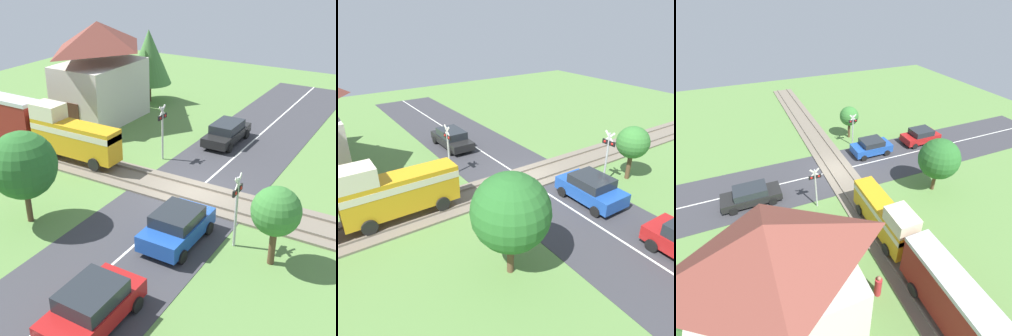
# 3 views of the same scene
# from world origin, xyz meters

# --- Properties ---
(ground_plane) EXTENTS (60.00, 60.00, 0.00)m
(ground_plane) POSITION_xyz_m (0.00, 0.00, 0.00)
(ground_plane) COLOR #5B8442
(road_surface) EXTENTS (48.00, 6.40, 0.02)m
(road_surface) POSITION_xyz_m (0.00, 0.00, 0.01)
(road_surface) COLOR #38383D
(road_surface) RESTS_ON ground_plane
(track_bed) EXTENTS (2.80, 48.00, 0.24)m
(track_bed) POSITION_xyz_m (0.00, 0.00, 0.07)
(track_bed) COLOR #756B5B
(track_bed) RESTS_ON ground_plane
(train) EXTENTS (1.58, 13.52, 3.18)m
(train) POSITION_xyz_m (0.00, 11.82, 1.87)
(train) COLOR gold
(train) RESTS_ON track_bed
(car_near_crossing) EXTENTS (3.81, 2.07, 1.54)m
(car_near_crossing) POSITION_xyz_m (-4.12, -1.44, 0.81)
(car_near_crossing) COLOR #1E4CA8
(car_near_crossing) RESTS_ON ground_plane
(car_far_side) EXTENTS (4.34, 1.90, 1.42)m
(car_far_side) POSITION_xyz_m (7.54, 1.44, 0.75)
(car_far_side) COLOR black
(car_far_side) RESTS_ON ground_plane
(car_behind_queue) EXTENTS (3.90, 2.04, 1.55)m
(car_behind_queue) POSITION_xyz_m (-9.91, -1.44, 0.81)
(car_behind_queue) COLOR #A81919
(car_behind_queue) RESTS_ON ground_plane
(crossing_signal_west_approach) EXTENTS (0.90, 0.18, 3.42)m
(crossing_signal_west_approach) POSITION_xyz_m (-3.13, -3.71, 2.17)
(crossing_signal_west_approach) COLOR #B7B7B7
(crossing_signal_west_approach) RESTS_ON ground_plane
(crossing_signal_east_approach) EXTENTS (0.90, 0.18, 3.42)m
(crossing_signal_east_approach) POSITION_xyz_m (3.13, 3.71, 2.17)
(crossing_signal_east_approach) COLOR #B7B7B7
(crossing_signal_east_approach) RESTS_ON ground_plane
(station_building) EXTENTS (6.87, 4.74, 7.12)m
(station_building) POSITION_xyz_m (7.07, 11.38, 3.51)
(station_building) COLOR beige
(station_building) RESTS_ON ground_plane
(pedestrian_by_station) EXTENTS (0.38, 0.38, 1.53)m
(pedestrian_by_station) POSITION_xyz_m (2.30, 11.52, 0.70)
(pedestrian_by_station) COLOR #B2282D
(pedestrian_by_station) RESTS_ON ground_plane
(tree_by_station) EXTENTS (3.60, 3.60, 5.87)m
(tree_by_station) POSITION_xyz_m (12.75, 10.79, 3.71)
(tree_by_station) COLOR brown
(tree_by_station) RESTS_ON ground_plane
(tree_roadside_hedge) EXTENTS (3.12, 3.12, 4.46)m
(tree_roadside_hedge) POSITION_xyz_m (-6.14, 5.40, 2.89)
(tree_roadside_hedge) COLOR brown
(tree_roadside_hedge) RESTS_ON ground_plane
(tree_beyond_track) EXTENTS (1.99, 1.99, 3.46)m
(tree_beyond_track) POSITION_xyz_m (-3.52, -5.50, 2.43)
(tree_beyond_track) COLOR brown
(tree_beyond_track) RESTS_ON ground_plane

